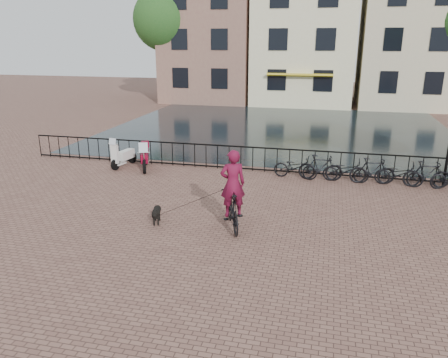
% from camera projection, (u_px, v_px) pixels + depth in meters
% --- Properties ---
extents(ground, '(100.00, 100.00, 0.00)m').
position_uv_depth(ground, '(195.00, 262.00, 10.70)').
color(ground, brown).
rests_on(ground, ground).
extents(canal_water, '(20.00, 20.00, 0.00)m').
position_uv_depth(canal_water, '(279.00, 128.00, 26.70)').
color(canal_water, black).
rests_on(canal_water, ground).
extents(railing, '(20.00, 0.05, 1.02)m').
position_uv_depth(railing, '(253.00, 159.00, 17.94)').
color(railing, black).
rests_on(railing, ground).
extents(canal_house_left, '(7.50, 9.00, 12.80)m').
position_uv_depth(canal_house_left, '(214.00, 25.00, 38.19)').
color(canal_house_left, brown).
rests_on(canal_house_left, ground).
extents(canal_house_mid, '(8.00, 9.50, 11.80)m').
position_uv_depth(canal_house_mid, '(306.00, 31.00, 36.53)').
color(canal_house_mid, beige).
rests_on(canal_house_mid, ground).
extents(canal_house_right, '(7.00, 9.00, 13.30)m').
position_uv_depth(canal_house_right, '(409.00, 20.00, 34.50)').
color(canal_house_right, beige).
rests_on(canal_house_right, ground).
extents(tree_far_left, '(5.04, 5.04, 9.27)m').
position_uv_depth(tree_far_left, '(164.00, 20.00, 36.10)').
color(tree_far_left, black).
rests_on(tree_far_left, ground).
extents(cyclist, '(1.24, 2.05, 2.72)m').
position_uv_depth(cyclist, '(233.00, 194.00, 12.30)').
color(cyclist, black).
rests_on(cyclist, ground).
extents(dog, '(0.48, 0.85, 0.55)m').
position_uv_depth(dog, '(157.00, 214.00, 12.88)').
color(dog, black).
rests_on(dog, ground).
extents(motorcycle, '(1.08, 1.89, 1.33)m').
position_uv_depth(motorcycle, '(145.00, 153.00, 18.21)').
color(motorcycle, maroon).
rests_on(motorcycle, ground).
extents(scooter, '(0.71, 1.55, 1.39)m').
position_uv_depth(scooter, '(123.00, 151.00, 18.52)').
color(scooter, silver).
rests_on(scooter, ground).
extents(parked_bike_0, '(1.78, 0.83, 0.90)m').
position_uv_depth(parked_bike_0, '(296.00, 167.00, 17.00)').
color(parked_bike_0, black).
rests_on(parked_bike_0, ground).
extents(parked_bike_1, '(1.67, 0.51, 1.00)m').
position_uv_depth(parked_bike_1, '(320.00, 168.00, 16.77)').
color(parked_bike_1, black).
rests_on(parked_bike_1, ground).
extents(parked_bike_2, '(1.72, 0.62, 0.90)m').
position_uv_depth(parked_bike_2, '(346.00, 170.00, 16.57)').
color(parked_bike_2, black).
rests_on(parked_bike_2, ground).
extents(parked_bike_3, '(1.71, 0.67, 1.00)m').
position_uv_depth(parked_bike_3, '(372.00, 171.00, 16.34)').
color(parked_bike_3, black).
rests_on(parked_bike_3, ground).
extents(parked_bike_4, '(1.77, 0.76, 0.90)m').
position_uv_depth(parked_bike_4, '(399.00, 174.00, 16.14)').
color(parked_bike_4, black).
rests_on(parked_bike_4, ground).
extents(parked_bike_5, '(1.70, 0.64, 1.00)m').
position_uv_depth(parked_bike_5, '(427.00, 174.00, 15.91)').
color(parked_bike_5, black).
rests_on(parked_bike_5, ground).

